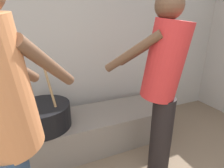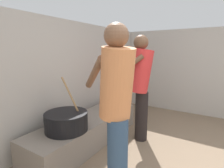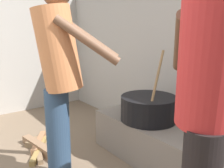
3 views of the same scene
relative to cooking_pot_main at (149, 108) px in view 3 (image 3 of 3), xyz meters
The scene contains 6 objects.
block_enclosure_rear 0.75m from the cooking_pot_main, 65.14° to the left, with size 5.43×0.20×1.91m, color #ADA8A0.
hearth_ledge 0.56m from the cooking_pot_main, ahead, with size 2.05×0.60×0.40m, color slate.
cooking_pot_main is the anchor object (origin of this frame).
cook_in_red_shirt 1.23m from the cooking_pot_main, 31.59° to the right, with size 0.68×0.73×1.66m.
cook_in_orange_shirt 0.98m from the cooking_pot_main, 101.30° to the right, with size 0.66×0.74×1.67m.
firewood_pile 1.23m from the cooking_pot_main, 132.52° to the right, with size 0.78×0.44×0.08m.
Camera 3 is at (1.37, 0.20, 1.28)m, focal length 38.93 mm.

